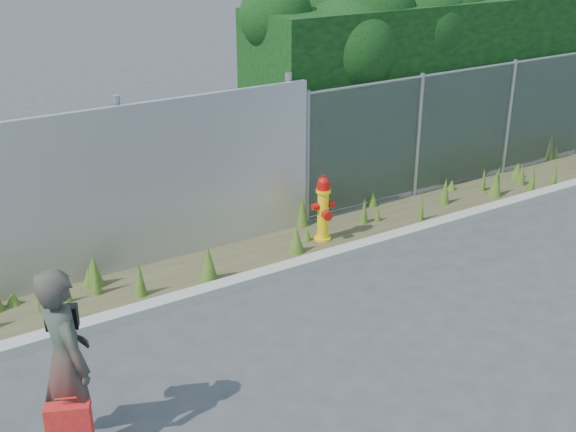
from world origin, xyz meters
The scene contains 10 objects.
ground centered at (0.00, 0.00, 0.00)m, with size 80.00×80.00×0.00m, color #3A3A3C.
curb centered at (0.00, 1.80, 0.06)m, with size 16.00×0.22×0.12m, color #A29F92.
weed_strip centered at (-0.04, 2.47, 0.15)m, with size 16.00×1.31×0.55m.
corrugated_fence centered at (-3.25, 3.01, 1.10)m, with size 8.50×0.21×2.30m.
chainlink_fence centered at (4.25, 3.00, 1.03)m, with size 6.50×0.07×2.05m.
hedge centered at (4.38, 4.05, 2.08)m, with size 7.48×2.22×3.76m.
fire_hydrant centered at (0.90, 2.36, 0.48)m, with size 0.33×0.30×1.00m.
woman centered at (-3.39, 0.03, 0.86)m, with size 0.63×0.41×1.73m, color #0D5645.
red_tote_bag centered at (-3.50, -0.21, 0.39)m, with size 0.37×0.14×0.49m.
black_shoulder_bag centered at (-3.35, 0.20, 1.18)m, with size 0.27×0.11×0.20m.
Camera 1 is at (-4.56, -5.32, 4.36)m, focal length 45.00 mm.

